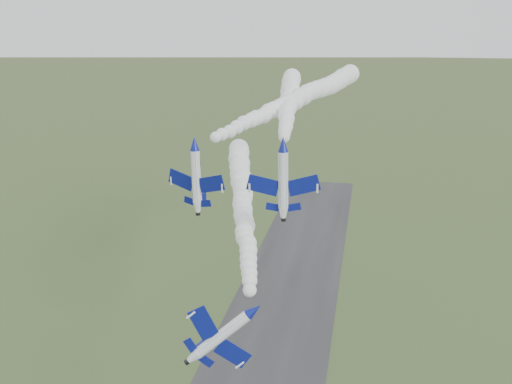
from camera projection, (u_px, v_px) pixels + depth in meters
runway at (265, 363)px, 109.13m from camera, size 24.00×260.00×0.04m
jet_lead at (255, 310)px, 68.53m from camera, size 6.62×11.78×7.74m
smoke_trail_jet_lead at (243, 197)px, 106.59m from camera, size 26.40×73.06×4.85m
jet_pair_left at (194, 144)px, 86.56m from camera, size 10.57×12.21×3.10m
smoke_trail_jet_pair_left at (297, 99)px, 118.05m from camera, size 27.43×67.40×4.79m
jet_pair_right at (283, 144)px, 84.03m from camera, size 11.09×13.18×3.24m
smoke_trail_jet_pair_right at (289, 101)px, 117.90m from camera, size 12.40×64.88×4.57m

